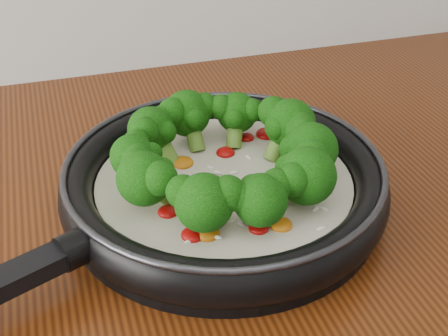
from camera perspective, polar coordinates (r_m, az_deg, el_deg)
name	(u,v)px	position (r m, az deg, el deg)	size (l,w,h in m)	color
skillet	(223,179)	(0.64, -0.07, -0.99)	(0.57, 0.45, 0.10)	black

